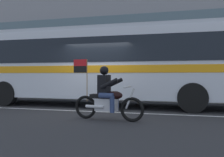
% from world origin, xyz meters
% --- Properties ---
extents(ground_plane, '(60.00, 60.00, 0.00)m').
position_xyz_m(ground_plane, '(0.00, 0.00, 0.00)').
color(ground_plane, '#2B2B2D').
extents(sidewalk_curb, '(28.00, 3.80, 0.15)m').
position_xyz_m(sidewalk_curb, '(0.00, 5.10, 0.07)').
color(sidewalk_curb, '#B7B2A8').
rests_on(sidewalk_curb, ground_plane).
extents(lane_center_stripe, '(26.60, 0.14, 0.01)m').
position_xyz_m(lane_center_stripe, '(0.00, -0.60, 0.00)').
color(lane_center_stripe, silver).
rests_on(lane_center_stripe, ground_plane).
extents(transit_bus, '(12.94, 2.64, 3.22)m').
position_xyz_m(transit_bus, '(-0.09, 1.19, 1.88)').
color(transit_bus, silver).
rests_on(transit_bus, ground_plane).
extents(motorcycle_with_rider, '(2.19, 0.66, 1.78)m').
position_xyz_m(motorcycle_with_rider, '(1.01, -2.09, 0.67)').
color(motorcycle_with_rider, black).
rests_on(motorcycle_with_rider, ground_plane).
extents(fire_hydrant, '(0.22, 0.30, 0.75)m').
position_xyz_m(fire_hydrant, '(-5.23, 4.10, 0.52)').
color(fire_hydrant, '#4C8C3F').
rests_on(fire_hydrant, sidewalk_curb).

